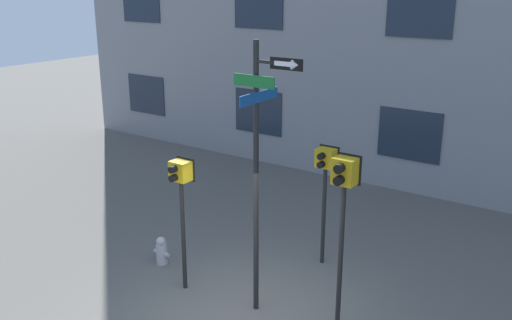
# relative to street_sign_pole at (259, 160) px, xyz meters

# --- Properties ---
(street_sign_pole) EXTENTS (1.21, 1.01, 4.61)m
(street_sign_pole) POSITION_rel_street_sign_pole_xyz_m (0.00, 0.00, 0.00)
(street_sign_pole) COLOR black
(street_sign_pole) RESTS_ON ground_plane
(pedestrian_signal_left) EXTENTS (0.40, 0.40, 2.50)m
(pedestrian_signal_left) POSITION_rel_street_sign_pole_xyz_m (-1.54, -0.18, -0.76)
(pedestrian_signal_left) COLOR black
(pedestrian_signal_left) RESTS_ON ground_plane
(pedestrian_signal_right) EXTENTS (0.41, 0.40, 2.95)m
(pedestrian_signal_right) POSITION_rel_street_sign_pole_xyz_m (1.36, 0.30, -0.39)
(pedestrian_signal_right) COLOR black
(pedestrian_signal_right) RESTS_ON ground_plane
(pedestrian_signal_across) EXTENTS (0.42, 0.40, 2.43)m
(pedestrian_signal_across) POSITION_rel_street_sign_pole_xyz_m (0.07, 2.15, -0.79)
(pedestrian_signal_across) COLOR black
(pedestrian_signal_across) RESTS_ON ground_plane
(fire_hydrant) EXTENTS (0.38, 0.22, 0.58)m
(fire_hydrant) POSITION_rel_street_sign_pole_xyz_m (-2.55, 0.27, -2.44)
(fire_hydrant) COLOR #A5A5A8
(fire_hydrant) RESTS_ON ground_plane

